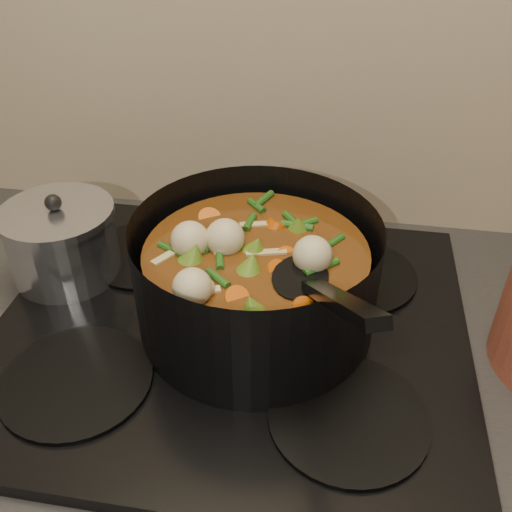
# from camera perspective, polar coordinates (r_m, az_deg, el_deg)

# --- Properties ---
(stovetop) EXTENTS (0.62, 0.54, 0.03)m
(stovetop) POSITION_cam_1_polar(r_m,az_deg,el_deg) (0.77, -2.52, -7.22)
(stovetop) COLOR black
(stovetop) RESTS_ON counter
(stockpot) EXTENTS (0.35, 0.41, 0.23)m
(stockpot) POSITION_cam_1_polar(r_m,az_deg,el_deg) (0.72, 0.03, -2.34)
(stockpot) COLOR black
(stockpot) RESTS_ON stovetop
(saucepan) EXTENTS (0.16, 0.16, 0.13)m
(saucepan) POSITION_cam_1_polar(r_m,az_deg,el_deg) (0.86, -18.78, 1.39)
(saucepan) COLOR silver
(saucepan) RESTS_ON stovetop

